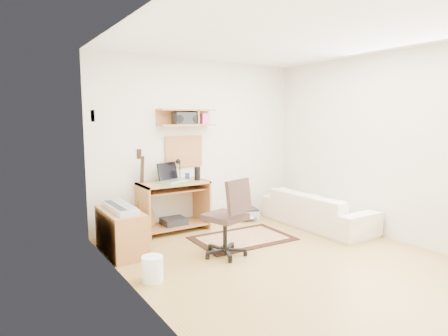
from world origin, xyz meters
TOP-DOWN VIEW (x-y plane):
  - floor at (0.00, 0.00)m, footprint 3.60×4.00m
  - ceiling at (0.00, 0.00)m, footprint 3.60×4.00m
  - back_wall at (0.00, 2.00)m, footprint 3.60×0.01m
  - left_wall at (-1.80, 0.00)m, footprint 0.01×4.00m
  - right_wall at (1.80, 0.00)m, footprint 0.01×4.00m
  - wall_shelf at (-0.30, 1.88)m, footprint 0.90×0.25m
  - cork_board at (-0.30, 1.98)m, footprint 0.64×0.03m
  - wall_photo at (-1.79, 1.50)m, footprint 0.02×0.20m
  - desk at (-0.61, 1.73)m, footprint 1.00×0.55m
  - laptop at (-0.61, 1.71)m, footprint 0.48×0.48m
  - speaker at (-0.23, 1.68)m, footprint 0.09×0.09m
  - desk_lamp at (-0.43, 1.87)m, footprint 0.11×0.11m
  - pencil_cup at (-0.32, 1.83)m, footprint 0.07×0.07m
  - boombox at (-0.32, 1.87)m, footprint 0.39×0.18m
  - rug at (0.03, 0.85)m, footprint 1.38×0.95m
  - task_chair at (-0.53, 0.44)m, footprint 0.63×0.63m
  - cabinet at (-1.58, 1.24)m, footprint 0.40×0.90m
  - music_keyboard at (-1.58, 1.24)m, footprint 0.24×0.77m
  - guitar at (-1.03, 1.86)m, footprint 0.35×0.23m
  - waste_basket at (-1.58, 0.22)m, footprint 0.27×0.27m
  - printer at (0.70, 1.73)m, footprint 0.51×0.45m
  - sofa at (1.38, 0.73)m, footprint 0.54×1.86m

SIDE VIEW (x-z plane):
  - floor at x=0.00m, z-range -0.01..0.00m
  - rug at x=0.03m, z-range 0.00..0.02m
  - printer at x=0.70m, z-range 0.00..0.17m
  - waste_basket at x=-1.58m, z-range 0.00..0.27m
  - cabinet at x=-1.58m, z-range 0.00..0.55m
  - sofa at x=1.38m, z-range 0.00..0.73m
  - desk at x=-0.61m, z-range 0.00..0.75m
  - task_chair at x=-0.53m, z-range 0.00..0.99m
  - music_keyboard at x=-1.58m, z-range 0.55..0.62m
  - guitar at x=-1.03m, z-range 0.00..1.25m
  - pencil_cup at x=-0.32m, z-range 0.75..0.85m
  - speaker at x=-0.23m, z-range 0.75..0.95m
  - laptop at x=-0.61m, z-range 0.75..1.04m
  - desk_lamp at x=-0.43m, z-range 0.75..1.07m
  - cork_board at x=-0.30m, z-range 0.92..1.42m
  - back_wall at x=0.00m, z-range 0.00..2.60m
  - left_wall at x=-1.80m, z-range 0.00..2.60m
  - right_wall at x=1.80m, z-range 0.00..2.60m
  - boombox at x=-0.32m, z-range 1.58..1.78m
  - wall_shelf at x=-0.30m, z-range 1.57..1.83m
  - wall_photo at x=-1.79m, z-range 1.65..1.79m
  - ceiling at x=0.00m, z-range 2.60..2.61m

